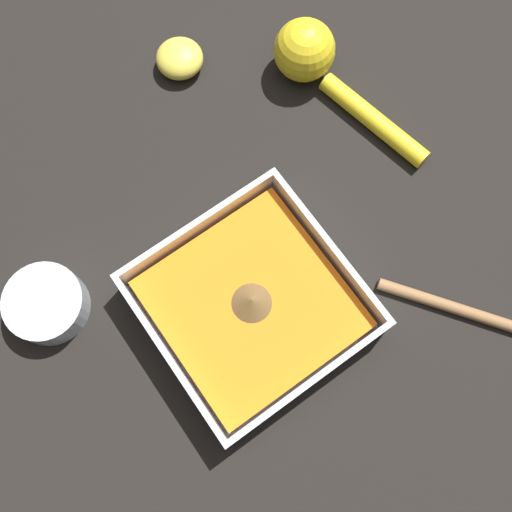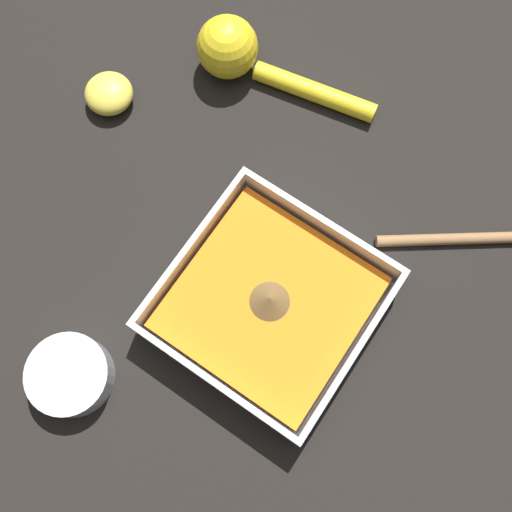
{
  "view_description": "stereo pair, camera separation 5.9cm",
  "coord_description": "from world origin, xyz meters",
  "px_view_note": "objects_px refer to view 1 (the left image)",
  "views": [
    {
      "loc": [
        0.08,
        0.14,
        0.59
      ],
      "look_at": [
        -0.02,
        0.01,
        0.02
      ],
      "focal_mm": 42.0,
      "sensor_mm": 36.0,
      "label": 1
    },
    {
      "loc": [
        0.12,
        0.1,
        0.59
      ],
      "look_at": [
        -0.02,
        0.01,
        0.02
      ],
      "focal_mm": 42.0,
      "sensor_mm": 36.0,
      "label": 2
    }
  ],
  "objects_px": {
    "square_dish": "(252,306)",
    "lemon_squeezer": "(316,62)",
    "spice_bowl": "(47,304)",
    "wooden_spoon": "(500,323)",
    "lemon_half": "(180,58)"
  },
  "relations": [
    {
      "from": "lemon_squeezer",
      "to": "wooden_spoon",
      "type": "relative_size",
      "value": 1.08
    },
    {
      "from": "square_dish",
      "to": "lemon_squeezer",
      "type": "relative_size",
      "value": 0.92
    },
    {
      "from": "square_dish",
      "to": "lemon_squeezer",
      "type": "xyz_separation_m",
      "value": [
        -0.21,
        -0.18,
        0.01
      ]
    },
    {
      "from": "spice_bowl",
      "to": "wooden_spoon",
      "type": "xyz_separation_m",
      "value": [
        -0.36,
        0.27,
        -0.01
      ]
    },
    {
      "from": "lemon_squeezer",
      "to": "wooden_spoon",
      "type": "bearing_deg",
      "value": 165.66
    },
    {
      "from": "square_dish",
      "to": "lemon_half",
      "type": "bearing_deg",
      "value": -109.33
    },
    {
      "from": "square_dish",
      "to": "wooden_spoon",
      "type": "relative_size",
      "value": 0.99
    },
    {
      "from": "lemon_half",
      "to": "spice_bowl",
      "type": "bearing_deg",
      "value": 31.3
    },
    {
      "from": "square_dish",
      "to": "lemon_half",
      "type": "height_order",
      "value": "square_dish"
    },
    {
      "from": "lemon_half",
      "to": "square_dish",
      "type": "bearing_deg",
      "value": 70.67
    },
    {
      "from": "lemon_half",
      "to": "wooden_spoon",
      "type": "relative_size",
      "value": 0.28
    },
    {
      "from": "square_dish",
      "to": "lemon_squeezer",
      "type": "distance_m",
      "value": 0.28
    },
    {
      "from": "lemon_squeezer",
      "to": "lemon_half",
      "type": "relative_size",
      "value": 3.91
    },
    {
      "from": "square_dish",
      "to": "spice_bowl",
      "type": "relative_size",
      "value": 2.44
    },
    {
      "from": "square_dish",
      "to": "lemon_half",
      "type": "distance_m",
      "value": 0.29
    }
  ]
}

